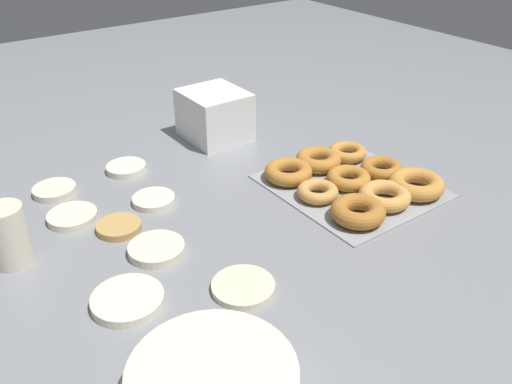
{
  "coord_description": "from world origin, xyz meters",
  "views": [
    {
      "loc": [
        -0.75,
        0.43,
        0.56
      ],
      "look_at": [
        -0.04,
        -0.09,
        0.04
      ],
      "focal_mm": 38.0,
      "sensor_mm": 36.0,
      "label": 1
    }
  ],
  "objects_px": {
    "pancake_0": "(157,249)",
    "pancake_2": "(243,287)",
    "pancake_3": "(72,217)",
    "pancake_7": "(119,227)",
    "donut_tray": "(354,181)",
    "pancake_6": "(54,190)",
    "container_stack": "(215,115)",
    "pancake_4": "(154,200)",
    "paper_cup": "(8,236)",
    "pancake_1": "(126,168)",
    "pancake_5": "(128,300)"
  },
  "relations": [
    {
      "from": "pancake_2",
      "to": "pancake_4",
      "type": "relative_size",
      "value": 1.2
    },
    {
      "from": "pancake_0",
      "to": "donut_tray",
      "type": "xyz_separation_m",
      "value": [
        -0.04,
        -0.43,
        0.01
      ]
    },
    {
      "from": "paper_cup",
      "to": "pancake_5",
      "type": "bearing_deg",
      "value": -152.28
    },
    {
      "from": "pancake_0",
      "to": "pancake_6",
      "type": "bearing_deg",
      "value": 14.06
    },
    {
      "from": "pancake_0",
      "to": "pancake_6",
      "type": "relative_size",
      "value": 1.13
    },
    {
      "from": "container_stack",
      "to": "pancake_0",
      "type": "bearing_deg",
      "value": 135.7
    },
    {
      "from": "donut_tray",
      "to": "container_stack",
      "type": "distance_m",
      "value": 0.39
    },
    {
      "from": "pancake_5",
      "to": "pancake_7",
      "type": "bearing_deg",
      "value": -20.03
    },
    {
      "from": "pancake_6",
      "to": "paper_cup",
      "type": "xyz_separation_m",
      "value": [
        -0.19,
        0.13,
        0.05
      ]
    },
    {
      "from": "pancake_7",
      "to": "donut_tray",
      "type": "distance_m",
      "value": 0.47
    },
    {
      "from": "pancake_2",
      "to": "donut_tray",
      "type": "distance_m",
      "value": 0.38
    },
    {
      "from": "pancake_5",
      "to": "donut_tray",
      "type": "xyz_separation_m",
      "value": [
        0.05,
        -0.52,
        0.01
      ]
    },
    {
      "from": "pancake_2",
      "to": "pancake_0",
      "type": "bearing_deg",
      "value": 21.63
    },
    {
      "from": "pancake_4",
      "to": "donut_tray",
      "type": "xyz_separation_m",
      "value": [
        -0.19,
        -0.36,
        0.01
      ]
    },
    {
      "from": "donut_tray",
      "to": "pancake_3",
      "type": "bearing_deg",
      "value": 66.33
    },
    {
      "from": "pancake_4",
      "to": "pancake_5",
      "type": "bearing_deg",
      "value": 145.81
    },
    {
      "from": "pancake_0",
      "to": "pancake_3",
      "type": "xyz_separation_m",
      "value": [
        0.18,
        0.08,
        -0.0
      ]
    },
    {
      "from": "pancake_6",
      "to": "pancake_3",
      "type": "bearing_deg",
      "value": 177.64
    },
    {
      "from": "pancake_1",
      "to": "pancake_3",
      "type": "height_order",
      "value": "same"
    },
    {
      "from": "container_stack",
      "to": "pancake_1",
      "type": "bearing_deg",
      "value": 98.01
    },
    {
      "from": "pancake_7",
      "to": "container_stack",
      "type": "relative_size",
      "value": 0.54
    },
    {
      "from": "pancake_6",
      "to": "donut_tray",
      "type": "bearing_deg",
      "value": -124.0
    },
    {
      "from": "pancake_5",
      "to": "pancake_7",
      "type": "distance_m",
      "value": 0.21
    },
    {
      "from": "pancake_0",
      "to": "pancake_2",
      "type": "height_order",
      "value": "pancake_0"
    },
    {
      "from": "pancake_5",
      "to": "paper_cup",
      "type": "distance_m",
      "value": 0.24
    },
    {
      "from": "pancake_3",
      "to": "container_stack",
      "type": "xyz_separation_m",
      "value": [
        0.16,
        -0.41,
        0.05
      ]
    },
    {
      "from": "pancake_4",
      "to": "paper_cup",
      "type": "xyz_separation_m",
      "value": [
        -0.03,
        0.27,
        0.05
      ]
    },
    {
      "from": "pancake_2",
      "to": "pancake_4",
      "type": "xyz_separation_m",
      "value": [
        0.32,
        -0.01,
        0.0
      ]
    },
    {
      "from": "donut_tray",
      "to": "container_stack",
      "type": "height_order",
      "value": "container_stack"
    },
    {
      "from": "pancake_1",
      "to": "paper_cup",
      "type": "relative_size",
      "value": 0.8
    },
    {
      "from": "pancake_6",
      "to": "pancake_7",
      "type": "relative_size",
      "value": 1.05
    },
    {
      "from": "pancake_7",
      "to": "donut_tray",
      "type": "height_order",
      "value": "donut_tray"
    },
    {
      "from": "pancake_3",
      "to": "pancake_7",
      "type": "relative_size",
      "value": 1.13
    },
    {
      "from": "pancake_3",
      "to": "pancake_5",
      "type": "distance_m",
      "value": 0.28
    },
    {
      "from": "pancake_3",
      "to": "paper_cup",
      "type": "height_order",
      "value": "paper_cup"
    },
    {
      "from": "pancake_4",
      "to": "pancake_3",
      "type": "bearing_deg",
      "value": 77.36
    },
    {
      "from": "donut_tray",
      "to": "pancake_4",
      "type": "bearing_deg",
      "value": 62.13
    },
    {
      "from": "pancake_2",
      "to": "donut_tray",
      "type": "relative_size",
      "value": 0.31
    },
    {
      "from": "pancake_2",
      "to": "pancake_3",
      "type": "relative_size",
      "value": 1.09
    },
    {
      "from": "pancake_4",
      "to": "pancake_7",
      "type": "distance_m",
      "value": 0.11
    },
    {
      "from": "pancake_1",
      "to": "pancake_4",
      "type": "height_order",
      "value": "pancake_1"
    },
    {
      "from": "paper_cup",
      "to": "pancake_2",
      "type": "bearing_deg",
      "value": -136.39
    },
    {
      "from": "container_stack",
      "to": "paper_cup",
      "type": "distance_m",
      "value": 0.58
    },
    {
      "from": "pancake_5",
      "to": "container_stack",
      "type": "distance_m",
      "value": 0.61
    },
    {
      "from": "pancake_6",
      "to": "pancake_1",
      "type": "bearing_deg",
      "value": -88.34
    },
    {
      "from": "pancake_1",
      "to": "container_stack",
      "type": "relative_size",
      "value": 0.56
    },
    {
      "from": "pancake_1",
      "to": "pancake_3",
      "type": "xyz_separation_m",
      "value": [
        -0.12,
        0.16,
        -0.0
      ]
    },
    {
      "from": "pancake_3",
      "to": "paper_cup",
      "type": "bearing_deg",
      "value": 119.28
    },
    {
      "from": "pancake_1",
      "to": "pancake_2",
      "type": "bearing_deg",
      "value": 177.95
    },
    {
      "from": "pancake_3",
      "to": "paper_cup",
      "type": "relative_size",
      "value": 0.86
    }
  ]
}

